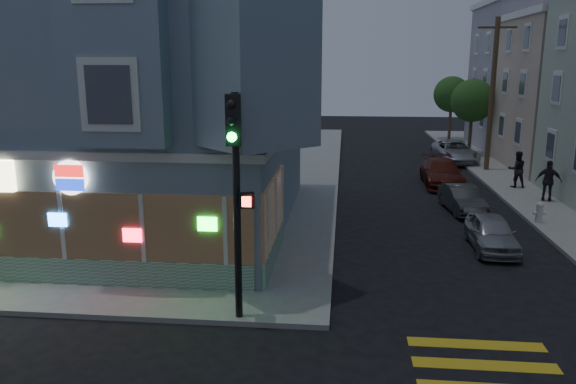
# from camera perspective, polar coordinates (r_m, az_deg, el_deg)

# --- Properties ---
(ground) EXTENTS (120.00, 120.00, 0.00)m
(ground) POSITION_cam_1_polar(r_m,az_deg,el_deg) (13.17, -9.84, -17.08)
(ground) COLOR black
(ground) RESTS_ON ground
(sidewalk_nw) EXTENTS (33.00, 42.00, 0.15)m
(sidewalk_nw) POSITION_cam_1_polar(r_m,az_deg,el_deg) (38.41, -20.26, 2.49)
(sidewalk_nw) COLOR gray
(sidewalk_nw) RESTS_ON ground
(corner_building) EXTENTS (14.60, 14.60, 11.40)m
(corner_building) POSITION_cam_1_polar(r_m,az_deg,el_deg) (23.81, -17.47, 10.64)
(corner_building) COLOR #76919E
(corner_building) RESTS_ON sidewalk_nw
(row_house_d) EXTENTS (12.00, 8.60, 10.50)m
(row_house_d) POSITION_cam_1_polar(r_m,az_deg,el_deg) (47.80, 26.05, 10.34)
(row_house_d) COLOR #938D9B
(row_house_d) RESTS_ON sidewalk_ne
(utility_pole) EXTENTS (2.20, 0.30, 9.00)m
(utility_pole) POSITION_cam_1_polar(r_m,az_deg,el_deg) (36.06, 20.04, 9.45)
(utility_pole) COLOR #4C3826
(utility_pole) RESTS_ON sidewalk_ne
(street_tree_near) EXTENTS (3.00, 3.00, 5.30)m
(street_tree_near) POSITION_cam_1_polar(r_m,az_deg,el_deg) (41.99, 18.24, 8.80)
(street_tree_near) COLOR #4C3826
(street_tree_near) RESTS_ON sidewalk_ne
(street_tree_far) EXTENTS (3.00, 3.00, 5.30)m
(street_tree_far) POSITION_cam_1_polar(r_m,az_deg,el_deg) (49.82, 16.29, 9.49)
(street_tree_far) COLOR #4C3826
(street_tree_far) RESTS_ON sidewalk_ne
(pedestrian_a) EXTENTS (0.96, 0.77, 1.90)m
(pedestrian_a) POSITION_cam_1_polar(r_m,az_deg,el_deg) (31.74, 22.23, 2.14)
(pedestrian_a) COLOR black
(pedestrian_a) RESTS_ON sidewalk_ne
(pedestrian_b) EXTENTS (1.23, 0.81, 1.94)m
(pedestrian_b) POSITION_cam_1_polar(r_m,az_deg,el_deg) (29.15, 24.96, 1.03)
(pedestrian_b) COLOR #26232B
(pedestrian_b) RESTS_ON sidewalk_ne
(parked_car_a) EXTENTS (1.53, 3.66, 1.24)m
(parked_car_a) POSITION_cam_1_polar(r_m,az_deg,el_deg) (21.41, 19.98, -3.91)
(parked_car_a) COLOR #96999D
(parked_car_a) RESTS_ON ground
(parked_car_b) EXTENTS (1.66, 3.74, 1.19)m
(parked_car_b) POSITION_cam_1_polar(r_m,az_deg,el_deg) (26.31, 17.29, -0.68)
(parked_car_b) COLOR #36383B
(parked_car_b) RESTS_ON ground
(parked_car_c) EXTENTS (2.04, 4.88, 1.41)m
(parked_car_c) POSITION_cam_1_polar(r_m,az_deg,el_deg) (31.64, 15.36, 1.89)
(parked_car_c) COLOR #571E14
(parked_car_c) RESTS_ON ground
(parked_car_d) EXTENTS (2.67, 5.30, 1.44)m
(parked_car_d) POSITION_cam_1_polar(r_m,az_deg,el_deg) (39.40, 16.59, 3.96)
(parked_car_d) COLOR #A9AEB4
(parked_car_d) RESTS_ON ground
(traffic_signal) EXTENTS (0.70, 0.64, 5.73)m
(traffic_signal) POSITION_cam_1_polar(r_m,az_deg,el_deg) (13.59, -5.31, 2.19)
(traffic_signal) COLOR black
(traffic_signal) RESTS_ON sidewalk_nw
(fire_hydrant) EXTENTS (0.49, 0.28, 0.85)m
(fire_hydrant) POSITION_cam_1_polar(r_m,az_deg,el_deg) (25.22, 24.18, -1.83)
(fire_hydrant) COLOR silver
(fire_hydrant) RESTS_ON sidewalk_ne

